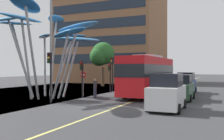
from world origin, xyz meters
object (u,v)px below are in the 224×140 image
object	(u,v)px
traffic_light_kerb_far	(82,71)
pedestrian	(95,88)
traffic_light_kerb_near	(50,67)
car_parked_far	(186,83)
car_parked_near	(167,93)
street_lamp	(55,31)
red_bus	(148,74)
car_parked_mid	(181,88)
leaf_sculpture	(47,30)
no_entry_sign	(83,80)
traffic_light_opposite	(112,67)
traffic_light_island_mid	(110,71)

from	to	relation	value
traffic_light_kerb_far	pedestrian	xyz separation A→B (m)	(1.05, 0.53, -1.53)
traffic_light_kerb_near	car_parked_far	bearing A→B (deg)	57.08
traffic_light_kerb_far	car_parked_far	size ratio (longest dim) A/B	0.82
car_parked_near	street_lamp	bearing A→B (deg)	176.26
red_bus	street_lamp	bearing A→B (deg)	-130.73
traffic_light_kerb_far	car_parked_mid	bearing A→B (deg)	13.76
leaf_sculpture	traffic_light_kerb_far	xyz separation A→B (m)	(3.02, 1.07, -3.73)
no_entry_sign	red_bus	bearing A→B (deg)	26.04
traffic_light_kerb_far	car_parked_near	xyz separation A→B (m)	(8.36, -3.80, -1.34)
traffic_light_opposite	car_parked_near	world-z (taller)	traffic_light_opposite
traffic_light_kerb_far	leaf_sculpture	bearing A→B (deg)	-160.60
traffic_light_opposite	car_parked_mid	distance (m)	10.01
car_parked_far	traffic_light_opposite	bearing A→B (deg)	-169.19
traffic_light_island_mid	car_parked_far	bearing A→B (deg)	20.28
street_lamp	no_entry_sign	bearing A→B (deg)	86.25
red_bus	traffic_light_opposite	distance (m)	6.45
traffic_light_island_mid	street_lamp	bearing A→B (deg)	-94.93
car_parked_mid	no_entry_sign	world-z (taller)	no_entry_sign
leaf_sculpture	street_lamp	distance (m)	3.31
red_bus	traffic_light_kerb_near	distance (m)	9.45
leaf_sculpture	car_parked_mid	xyz separation A→B (m)	(11.38, 3.11, -5.14)
car_parked_far	car_parked_mid	bearing A→B (deg)	-86.93
car_parked_mid	pedestrian	xyz separation A→B (m)	(-7.30, -1.52, -0.12)
car_parked_far	car_parked_near	bearing A→B (deg)	-88.36
car_parked_mid	traffic_light_kerb_far	bearing A→B (deg)	-166.24
red_bus	pedestrian	size ratio (longest dim) A/B	5.66
traffic_light_kerb_near	no_entry_sign	bearing A→B (deg)	89.81
traffic_light_kerb_far	traffic_light_island_mid	bearing A→B (deg)	87.90
red_bus	street_lamp	size ratio (longest dim) A/B	1.10
no_entry_sign	traffic_light_kerb_far	bearing A→B (deg)	-68.80
red_bus	car_parked_mid	xyz separation A→B (m)	(3.18, -1.41, -1.13)
car_parked_mid	car_parked_far	size ratio (longest dim) A/B	1.06
traffic_light_island_mid	red_bus	bearing A→B (deg)	-24.98
traffic_light_island_mid	street_lamp	distance (m)	9.59
pedestrian	street_lamp	bearing A→B (deg)	-113.39
car_parked_mid	no_entry_sign	xyz separation A→B (m)	(-8.66, -1.27, 0.58)
traffic_light_kerb_far	street_lamp	distance (m)	4.57
traffic_light_island_mid	no_entry_sign	distance (m)	5.08
leaf_sculpture	car_parked_mid	distance (m)	12.87
car_parked_far	traffic_light_island_mid	bearing A→B (deg)	-159.72
traffic_light_island_mid	street_lamp	size ratio (longest dim) A/B	0.36
traffic_light_opposite	street_lamp	world-z (taller)	street_lamp
pedestrian	no_entry_sign	bearing A→B (deg)	169.51
car_parked_far	street_lamp	size ratio (longest dim) A/B	0.45
traffic_light_kerb_near	traffic_light_island_mid	distance (m)	9.99
red_bus	car_parked_far	size ratio (longest dim) A/B	2.43
traffic_light_kerb_near	car_parked_mid	bearing A→B (deg)	35.76
red_bus	pedestrian	xyz separation A→B (m)	(-4.13, -2.93, -1.25)
traffic_light_kerb_near	traffic_light_kerb_far	bearing A→B (deg)	85.67
traffic_light_kerb_near	street_lamp	bearing A→B (deg)	103.94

